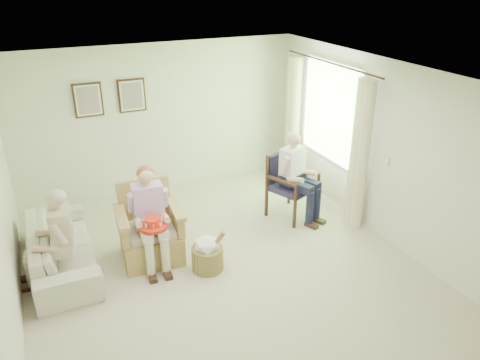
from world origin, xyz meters
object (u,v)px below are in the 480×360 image
at_px(wood_armchair, 290,181).
at_px(person_sofa, 59,233).
at_px(person_dark, 296,170).
at_px(red_hat, 153,224).
at_px(hatbox, 207,253).
at_px(person_wicker, 150,211).
at_px(sofa, 61,247).
at_px(wicker_armchair, 150,235).

relative_size(wood_armchair, person_sofa, 0.82).
distance_m(wood_armchair, person_sofa, 3.58).
height_order(person_dark, person_sofa, person_dark).
distance_m(person_sofa, red_hat, 1.16).
bearing_deg(wood_armchair, hatbox, -174.98).
relative_size(person_dark, hatbox, 2.23).
height_order(person_dark, red_hat, person_dark).
distance_m(wood_armchair, person_dark, 0.31).
xyz_separation_m(wood_armchair, person_wicker, (-2.40, -0.46, 0.23)).
bearing_deg(person_sofa, person_dark, 101.58).
distance_m(sofa, person_dark, 3.59).
relative_size(sofa, hatbox, 3.23).
xyz_separation_m(sofa, red_hat, (1.13, -0.60, 0.40)).
xyz_separation_m(person_dark, person_sofa, (-3.55, -0.26, -0.11)).
relative_size(person_wicker, person_sofa, 1.08).
bearing_deg(hatbox, person_sofa, 163.75).
relative_size(wicker_armchair, sofa, 0.52).
xyz_separation_m(wicker_armchair, sofa, (-1.15, 0.26, -0.04)).
relative_size(wicker_armchair, person_sofa, 0.84).
relative_size(wicker_armchair, wood_armchair, 1.03).
distance_m(wicker_armchair, sofa, 1.18).
relative_size(person_dark, red_hat, 3.74).
xyz_separation_m(person_sofa, red_hat, (1.13, -0.24, -0.01)).
bearing_deg(person_wicker, red_hat, -91.11).
distance_m(person_dark, person_sofa, 3.56).
distance_m(wicker_armchair, red_hat, 0.50).
xyz_separation_m(person_sofa, hatbox, (1.76, -0.51, -0.47)).
relative_size(wood_armchair, red_hat, 2.75).
height_order(person_wicker, red_hat, person_wicker).
xyz_separation_m(person_dark, hatbox, (-1.79, -0.77, -0.58)).
xyz_separation_m(sofa, person_sofa, (-0.00, -0.36, 0.42)).
xyz_separation_m(wicker_armchair, red_hat, (-0.02, -0.34, 0.36)).
relative_size(person_dark, person_sofa, 1.11).
bearing_deg(hatbox, red_hat, 156.71).
distance_m(wicker_armchair, person_sofa, 1.21).
bearing_deg(person_dark, person_wicker, 164.31).
bearing_deg(hatbox, sofa, 153.64).
height_order(wicker_armchair, red_hat, wicker_armchair).
xyz_separation_m(person_wicker, person_sofa, (-1.15, 0.04, -0.08)).
distance_m(red_hat, hatbox, 0.82).
relative_size(sofa, red_hat, 5.43).
bearing_deg(wicker_armchair, sofa, 171.54).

